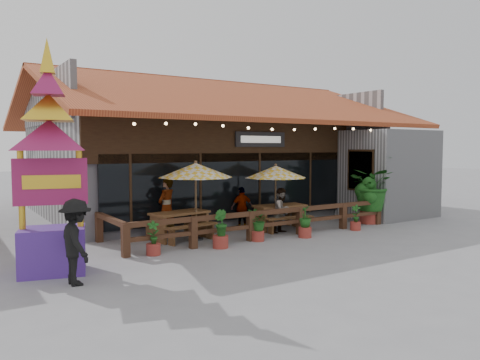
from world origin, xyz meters
TOP-DOWN VIEW (x-y plane):
  - ground at (0.00, 0.00)m, footprint 100.00×100.00m
  - restaurant_building at (0.26, 6.61)m, footprint 15.50×14.73m
  - patio_railing at (-2.25, -0.27)m, footprint 10.00×2.60m
  - umbrella_left at (-3.84, 0.59)m, footprint 3.11×3.11m
  - umbrella_right at (-0.67, 0.63)m, footprint 2.86×2.86m
  - picnic_table_left at (-4.24, 0.93)m, footprint 2.07×1.86m
  - picnic_table_right at (-0.47, 0.63)m, footprint 1.97×1.75m
  - thai_sign_tower at (-8.44, -1.11)m, footprint 2.61×2.61m
  - tropical_plant at (3.21, -0.17)m, footprint 2.38×2.42m
  - diner_a at (-4.46, 1.42)m, footprint 0.85×0.77m
  - diner_b at (-0.83, 0.05)m, footprint 0.89×0.78m
  - diner_c at (-1.44, 1.61)m, footprint 0.90×0.44m
  - pedestrian at (-8.21, -2.32)m, footprint 0.72×1.21m
  - planter_a at (-5.78, -0.65)m, footprint 0.39×0.39m
  - planter_b at (-3.81, -0.87)m, footprint 0.45×0.45m
  - planter_c at (-2.32, -0.64)m, footprint 0.67×0.60m
  - planter_d at (-0.71, -1.00)m, footprint 0.54×0.54m
  - planter_e at (1.65, -0.96)m, footprint 0.37×0.38m

SIDE VIEW (x-z plane):
  - ground at x=0.00m, z-range 0.00..0.00m
  - planter_e at x=1.65m, z-range -0.07..0.83m
  - planter_a at x=-5.78m, z-range -0.08..0.87m
  - planter_d at x=-0.71m, z-range -0.02..1.01m
  - planter_b at x=-3.81m, z-range -0.05..1.05m
  - planter_c at x=-2.32m, z-range 0.06..1.04m
  - picnic_table_right at x=-0.47m, z-range 0.15..1.03m
  - picnic_table_left at x=-4.24m, z-range 0.15..1.03m
  - patio_railing at x=-2.25m, z-range 0.15..1.07m
  - diner_c at x=-1.44m, z-range 0.00..1.49m
  - diner_b at x=-0.83m, z-range 0.00..1.53m
  - pedestrian at x=-8.21m, z-range 0.00..1.83m
  - diner_a at x=-4.46m, z-range 0.00..1.95m
  - tropical_plant at x=3.21m, z-range 0.18..2.72m
  - umbrella_right at x=-0.67m, z-range 0.87..3.21m
  - umbrella_left at x=-3.84m, z-range 0.93..3.43m
  - restaurant_building at x=0.26m, z-range -0.84..5.25m
  - thai_sign_tower at x=-8.44m, z-range 0.16..5.92m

